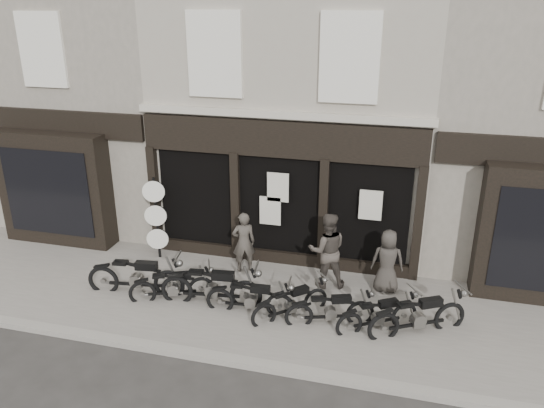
% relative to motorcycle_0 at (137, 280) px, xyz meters
% --- Properties ---
extents(ground_plane, '(90.00, 90.00, 0.00)m').
position_rel_motorcycle_0_xyz_m(ground_plane, '(2.86, -0.55, -0.45)').
color(ground_plane, '#2D2B28').
rests_on(ground_plane, ground).
extents(pavement, '(30.00, 4.20, 0.12)m').
position_rel_motorcycle_0_xyz_m(pavement, '(2.86, 0.35, -0.39)').
color(pavement, slate).
rests_on(pavement, ground_plane).
extents(kerb, '(30.00, 0.25, 0.13)m').
position_rel_motorcycle_0_xyz_m(kerb, '(2.86, -1.80, -0.38)').
color(kerb, gray).
rests_on(kerb, ground_plane).
extents(central_building, '(7.30, 6.22, 8.34)m').
position_rel_motorcycle_0_xyz_m(central_building, '(2.86, 5.40, 3.63)').
color(central_building, '#A09989').
rests_on(central_building, ground).
extents(neighbour_left, '(5.60, 6.73, 8.34)m').
position_rel_motorcycle_0_xyz_m(neighbour_left, '(-3.49, 5.34, 3.59)').
color(neighbour_left, gray).
rests_on(neighbour_left, ground).
extents(neighbour_right, '(5.60, 6.73, 8.34)m').
position_rel_motorcycle_0_xyz_m(neighbour_right, '(9.21, 5.34, 3.59)').
color(neighbour_right, gray).
rests_on(neighbour_right, ground).
extents(motorcycle_0, '(2.35, 0.68, 1.13)m').
position_rel_motorcycle_0_xyz_m(motorcycle_0, '(0.00, 0.00, 0.00)').
color(motorcycle_0, black).
rests_on(motorcycle_0, ground).
extents(motorcycle_1, '(1.85, 1.02, 0.94)m').
position_rel_motorcycle_0_xyz_m(motorcycle_1, '(0.94, -0.05, -0.07)').
color(motorcycle_1, black).
rests_on(motorcycle_1, ground).
extents(motorcycle_2, '(2.35, 0.65, 1.13)m').
position_rel_motorcycle_0_xyz_m(motorcycle_2, '(1.89, 0.00, 0.00)').
color(motorcycle_2, black).
rests_on(motorcycle_2, ground).
extents(motorcycle_3, '(1.99, 0.54, 0.95)m').
position_rel_motorcycle_0_xyz_m(motorcycle_3, '(2.84, -0.11, -0.07)').
color(motorcycle_3, black).
rests_on(motorcycle_3, ground).
extents(motorcycle_4, '(1.54, 1.46, 0.91)m').
position_rel_motorcycle_0_xyz_m(motorcycle_4, '(3.74, -0.05, -0.09)').
color(motorcycle_4, black).
rests_on(motorcycle_4, ground).
extents(motorcycle_5, '(1.87, 0.91, 0.93)m').
position_rel_motorcycle_0_xyz_m(motorcycle_5, '(4.62, -0.11, -0.08)').
color(motorcycle_5, black).
rests_on(motorcycle_5, ground).
extents(motorcycle_6, '(1.69, 1.21, 0.91)m').
position_rel_motorcycle_0_xyz_m(motorcycle_6, '(5.62, -0.04, -0.09)').
color(motorcycle_6, black).
rests_on(motorcycle_6, ground).
extents(motorcycle_7, '(2.02, 1.34, 1.06)m').
position_rel_motorcycle_0_xyz_m(motorcycle_7, '(6.43, 0.01, -0.03)').
color(motorcycle_7, black).
rests_on(motorcycle_7, ground).
extents(man_left, '(0.69, 0.58, 1.60)m').
position_rel_motorcycle_0_xyz_m(man_left, '(2.12, 1.66, 0.47)').
color(man_left, '#433E37').
rests_on(man_left, pavement).
extents(man_centre, '(1.07, 0.93, 1.87)m').
position_rel_motorcycle_0_xyz_m(man_centre, '(4.26, 1.46, 0.61)').
color(man_centre, '#453D37').
rests_on(man_centre, pavement).
extents(man_right, '(0.79, 0.54, 1.56)m').
position_rel_motorcycle_0_xyz_m(man_right, '(5.68, 1.56, 0.45)').
color(man_right, '#38332E').
rests_on(man_right, pavement).
extents(advert_sign_post, '(0.56, 0.37, 2.37)m').
position_rel_motorcycle_0_xyz_m(advert_sign_post, '(-0.32, 1.80, 0.71)').
color(advert_sign_post, black).
rests_on(advert_sign_post, ground).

